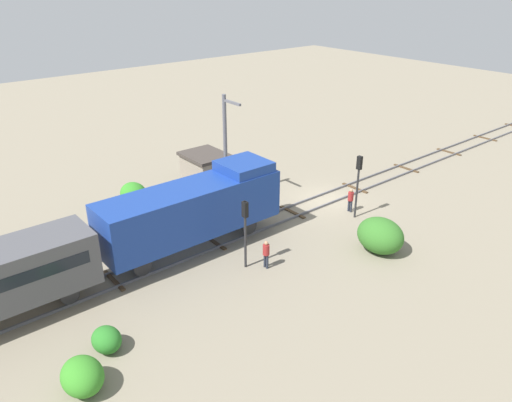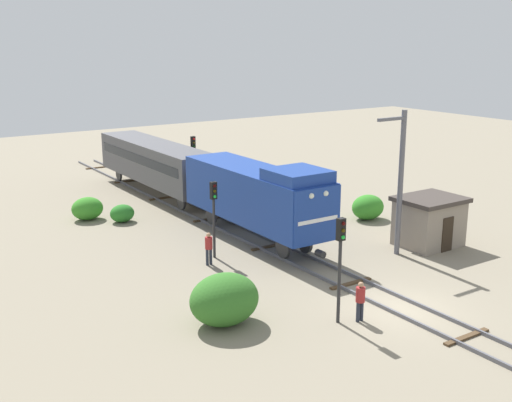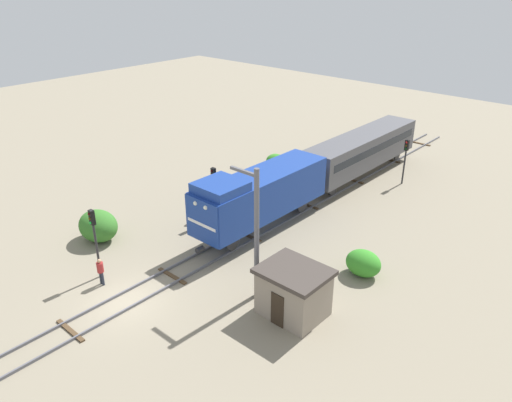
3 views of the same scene
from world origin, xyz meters
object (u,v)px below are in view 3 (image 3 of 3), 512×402
object	(u,v)px
locomotive	(260,194)
passenger_car_leading	(362,149)
traffic_signal_mid	(214,184)
worker_near_track	(100,270)
catenary_mast	(256,231)
worker_by_signal	(199,208)
traffic_signal_near	(94,231)
traffic_signal_far	(406,153)
relay_hut	(293,292)

from	to	relation	value
locomotive	passenger_car_leading	bearing A→B (deg)	90.00
traffic_signal_mid	worker_near_track	bearing A→B (deg)	-84.31
traffic_signal_mid	catenary_mast	distance (m)	9.73
catenary_mast	worker_by_signal	bearing A→B (deg)	156.19
passenger_car_leading	worker_near_track	xyz separation A→B (m)	(-2.40, -24.43, -1.53)
locomotive	traffic_signal_near	bearing A→B (deg)	-106.65
traffic_signal_far	relay_hut	world-z (taller)	traffic_signal_far
catenary_mast	relay_hut	distance (m)	3.71
traffic_signal_near	traffic_signal_mid	bearing A→B (deg)	91.19
locomotive	catenary_mast	world-z (taller)	catenary_mast
passenger_car_leading	relay_hut	size ratio (longest dim) A/B	4.00
passenger_car_leading	worker_by_signal	world-z (taller)	passenger_car_leading
relay_hut	passenger_car_leading	bearing A→B (deg)	111.37
passenger_car_leading	traffic_signal_far	size ratio (longest dim) A/B	3.60
traffic_signal_near	traffic_signal_far	world-z (taller)	traffic_signal_near
traffic_signal_far	passenger_car_leading	bearing A→B (deg)	-166.15
traffic_signal_mid	worker_near_track	size ratio (longest dim) A/B	2.39
worker_by_signal	relay_hut	bearing A→B (deg)	1.71
traffic_signal_mid	traffic_signal_far	xyz separation A→B (m)	(7.00, 15.29, -0.11)
passenger_car_leading	worker_by_signal	size ratio (longest dim) A/B	8.24
locomotive	traffic_signal_near	world-z (taller)	locomotive
worker_by_signal	catenary_mast	bearing A→B (deg)	-3.47
traffic_signal_near	catenary_mast	xyz separation A→B (m)	(8.14, 4.78, 1.03)
traffic_signal_far	traffic_signal_mid	bearing A→B (deg)	-114.60
traffic_signal_mid	locomotive	bearing A→B (deg)	17.39
locomotive	traffic_signal_mid	bearing A→B (deg)	-162.61
traffic_signal_far	catenary_mast	world-z (taller)	catenary_mast
traffic_signal_near	traffic_signal_far	xyz separation A→B (m)	(6.80, 24.92, -0.32)
traffic_signal_near	worker_by_signal	bearing A→B (deg)	96.48
relay_hut	traffic_signal_mid	bearing A→B (deg)	156.37
traffic_signal_far	worker_by_signal	distance (m)	17.98
passenger_car_leading	traffic_signal_mid	world-z (taller)	traffic_signal_mid
traffic_signal_mid	relay_hut	distance (m)	11.98
locomotive	worker_by_signal	distance (m)	4.94
worker_near_track	passenger_car_leading	bearing A→B (deg)	143.67
traffic_signal_near	worker_by_signal	xyz separation A→B (m)	(-1.00, 8.81, -2.04)
locomotive	worker_near_track	world-z (taller)	locomotive
worker_by_signal	traffic_signal_near	bearing A→B (deg)	-63.19
passenger_car_leading	traffic_signal_near	xyz separation A→B (m)	(-3.20, -24.04, 0.51)
worker_near_track	relay_hut	world-z (taller)	relay_hut
worker_by_signal	catenary_mast	world-z (taller)	catenary_mast
worker_near_track	traffic_signal_near	bearing A→B (deg)	-147.11
worker_near_track	catenary_mast	xyz separation A→B (m)	(7.34, 5.18, 3.07)
traffic_signal_mid	traffic_signal_far	size ratio (longest dim) A/B	1.04
traffic_signal_near	traffic_signal_far	size ratio (longest dim) A/B	1.13
traffic_signal_far	catenary_mast	xyz separation A→B (m)	(1.34, -20.14, 1.36)
traffic_signal_near	traffic_signal_mid	xyz separation A→B (m)	(-0.20, 9.64, -0.21)
worker_near_track	catenary_mast	bearing A→B (deg)	94.49
catenary_mast	passenger_car_leading	bearing A→B (deg)	104.38
relay_hut	traffic_signal_far	bearing A→B (deg)	101.00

